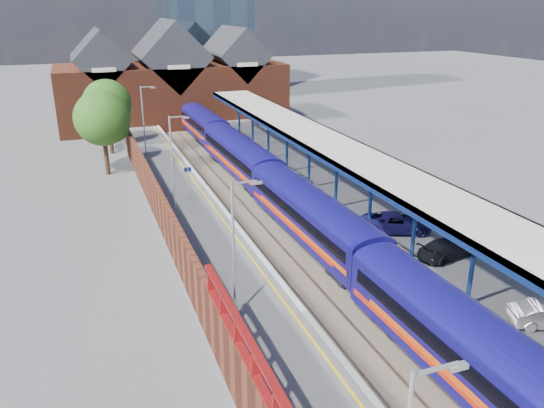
{
  "coord_description": "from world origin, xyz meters",
  "views": [
    {
      "loc": [
        -12.6,
        -15.76,
        15.36
      ],
      "look_at": [
        -0.81,
        16.2,
        2.6
      ],
      "focal_mm": 35.0,
      "sensor_mm": 36.0,
      "label": 1
    }
  ],
  "objects": [
    {
      "name": "ground",
      "position": [
        0.0,
        30.0,
        0.0
      ],
      "size": [
        240.0,
        240.0,
        0.0
      ],
      "primitive_type": "plane",
      "color": "#5B5B5E",
      "rests_on": "ground"
    },
    {
      "name": "ballast_bed",
      "position": [
        0.0,
        20.0,
        0.03
      ],
      "size": [
        6.0,
        76.0,
        0.06
      ],
      "primitive_type": "cube",
      "color": "#473D33",
      "rests_on": "ground"
    },
    {
      "name": "rails",
      "position": [
        0.0,
        20.0,
        0.12
      ],
      "size": [
        4.51,
        76.0,
        0.14
      ],
      "color": "slate",
      "rests_on": "ground"
    },
    {
      "name": "left_platform",
      "position": [
        -5.5,
        20.0,
        0.5
      ],
      "size": [
        5.0,
        76.0,
        1.0
      ],
      "primitive_type": "cube",
      "color": "#565659",
      "rests_on": "ground"
    },
    {
      "name": "right_platform",
      "position": [
        6.0,
        20.0,
        0.5
      ],
      "size": [
        6.0,
        76.0,
        1.0
      ],
      "primitive_type": "cube",
      "color": "#565659",
      "rests_on": "ground"
    },
    {
      "name": "coping_left",
      "position": [
        -3.15,
        20.0,
        1.02
      ],
      "size": [
        0.3,
        76.0,
        0.05
      ],
      "primitive_type": "cube",
      "color": "silver",
      "rests_on": "left_platform"
    },
    {
      "name": "coping_right",
      "position": [
        3.15,
        20.0,
        1.02
      ],
      "size": [
        0.3,
        76.0,
        0.05
      ],
      "primitive_type": "cube",
      "color": "silver",
      "rests_on": "right_platform"
    },
    {
      "name": "yellow_line",
      "position": [
        -3.75,
        20.0,
        1.01
      ],
      "size": [
        0.14,
        76.0,
        0.01
      ],
      "primitive_type": "cube",
      "color": "yellow",
      "rests_on": "left_platform"
    },
    {
      "name": "train",
      "position": [
        1.49,
        22.91,
        2.12
      ],
      "size": [
        3.1,
        65.95,
        3.45
      ],
      "color": "#110D60",
      "rests_on": "ground"
    },
    {
      "name": "canopy",
      "position": [
        5.48,
        21.95,
        5.25
      ],
      "size": [
        4.5,
        52.0,
        4.48
      ],
      "color": "navy",
      "rests_on": "right_platform"
    },
    {
      "name": "lamp_post_b",
      "position": [
        -6.36,
        6.0,
        4.99
      ],
      "size": [
        1.48,
        0.18,
        7.0
      ],
      "color": "#A5A8AA",
      "rests_on": "left_platform"
    },
    {
      "name": "lamp_post_c",
      "position": [
        -6.36,
        22.0,
        4.99
      ],
      "size": [
        1.48,
        0.18,
        7.0
      ],
      "color": "#A5A8AA",
      "rests_on": "left_platform"
    },
    {
      "name": "lamp_post_d",
      "position": [
        -6.36,
        38.0,
        4.99
      ],
      "size": [
        1.48,
        0.18,
        7.0
      ],
      "color": "#A5A8AA",
      "rests_on": "left_platform"
    },
    {
      "name": "platform_sign",
      "position": [
        -5.0,
        24.0,
        2.69
      ],
      "size": [
        0.55,
        0.08,
        2.5
      ],
      "color": "#A5A8AA",
      "rests_on": "left_platform"
    },
    {
      "name": "brick_wall",
      "position": [
        -8.1,
        13.54,
        2.45
      ],
      "size": [
        0.35,
        50.0,
        3.86
      ],
      "color": "maroon",
      "rests_on": "left_platform"
    },
    {
      "name": "station_building",
      "position": [
        0.0,
        58.0,
        5.45
      ],
      "size": [
        30.0,
        12.12,
        13.78
      ],
      "color": "maroon",
      "rests_on": "ground"
    },
    {
      "name": "tree_near",
      "position": [
        -10.35,
        35.91,
        5.35
      ],
      "size": [
        5.2,
        5.2,
        8.1
      ],
      "color": "#382314",
      "rests_on": "ground"
    },
    {
      "name": "tree_far",
      "position": [
        -9.35,
        43.91,
        5.35
      ],
      "size": [
        5.2,
        5.2,
        8.1
      ],
      "color": "#382314",
      "rests_on": "ground"
    },
    {
      "name": "parked_car_dark",
      "position": [
        7.48,
        7.88,
        1.59
      ],
      "size": [
        4.32,
        2.45,
        1.18
      ],
      "primitive_type": "imported",
      "rotation": [
        0.0,
        0.0,
        1.78
      ],
      "color": "black",
      "rests_on": "right_platform"
    },
    {
      "name": "parked_car_blue",
      "position": [
        6.75,
        12.3,
        1.66
      ],
      "size": [
        5.21,
        3.76,
        1.32
      ],
      "primitive_type": "imported",
      "rotation": [
        0.0,
        0.0,
        1.2
      ],
      "color": "navy",
      "rests_on": "right_platform"
    }
  ]
}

